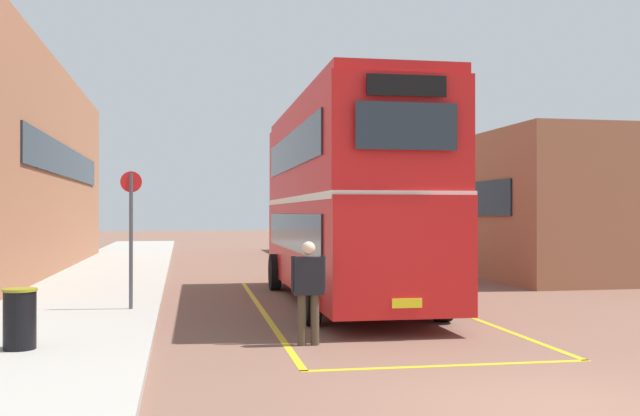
% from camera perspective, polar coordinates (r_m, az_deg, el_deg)
% --- Properties ---
extents(ground_plane, '(135.60, 135.60, 0.00)m').
position_cam_1_polar(ground_plane, '(22.19, -0.33, -5.93)').
color(ground_plane, brown).
extents(sidewalk_left, '(4.00, 57.60, 0.14)m').
position_cam_1_polar(sidewalk_left, '(24.32, -16.71, -5.26)').
color(sidewalk_left, '#A39E93').
rests_on(sidewalk_left, ground).
extents(depot_building_right, '(6.94, 12.34, 4.74)m').
position_cam_1_polar(depot_building_right, '(27.67, 17.08, 0.10)').
color(depot_building_right, '#9E6647').
rests_on(depot_building_right, ground).
extents(double_decker_bus, '(3.02, 10.41, 4.75)m').
position_cam_1_polar(double_decker_bus, '(17.20, 1.91, 0.84)').
color(double_decker_bus, black).
rests_on(double_decker_bus, ground).
extents(single_deck_bus, '(2.79, 9.37, 3.02)m').
position_cam_1_polar(single_deck_bus, '(37.99, 0.19, -1.15)').
color(single_deck_bus, black).
rests_on(single_deck_bus, ground).
extents(pedestrian_boarding, '(0.57, 0.24, 1.68)m').
position_cam_1_polar(pedestrian_boarding, '(11.76, -0.92, -6.11)').
color(pedestrian_boarding, '#473828').
rests_on(pedestrian_boarding, ground).
extents(litter_bin, '(0.49, 0.49, 0.89)m').
position_cam_1_polar(litter_bin, '(11.60, -22.58, -8.06)').
color(litter_bin, black).
rests_on(litter_bin, sidewalk_left).
extents(bus_stop_sign, '(0.44, 0.08, 2.87)m').
position_cam_1_polar(bus_stop_sign, '(15.61, -14.67, -1.43)').
color(bus_stop_sign, '#4C4C51').
rests_on(bus_stop_sign, sidewalk_left).
extents(bay_marking_yellow, '(4.48, 12.43, 0.01)m').
position_cam_1_polar(bay_marking_yellow, '(15.46, 3.46, -8.34)').
color(bay_marking_yellow, gold).
rests_on(bay_marking_yellow, ground).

